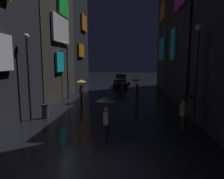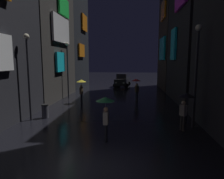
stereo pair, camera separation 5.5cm
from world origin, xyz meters
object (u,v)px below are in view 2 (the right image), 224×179
(streetlamp_right_near, at_px, (196,65))
(pedestrian_midstreet_centre_black, at_px, (186,101))
(streetlamp_left_far, at_px, (68,64))
(car_distant, at_px, (122,80))
(pedestrian_near_crossing_yellow, at_px, (81,85))
(pedestrian_far_right_red, at_px, (136,83))
(pedestrian_foreground_right_green, at_px, (106,107))
(trash_bin, at_px, (45,111))
(streetlamp_left_near, at_px, (28,67))

(streetlamp_right_near, bearing_deg, pedestrian_midstreet_centre_black, -133.09)
(streetlamp_left_far, xyz_separation_m, streetlamp_right_near, (10.00, -8.27, 0.06))
(pedestrian_midstreet_centre_black, xyz_separation_m, car_distant, (-4.26, 18.88, -0.74))
(car_distant, distance_m, streetlamp_right_near, 19.02)
(pedestrian_near_crossing_yellow, distance_m, car_distant, 12.55)
(pedestrian_far_right_red, bearing_deg, streetlamp_right_near, -67.73)
(pedestrian_foreground_right_green, height_order, trash_bin, pedestrian_foreground_right_green)
(trash_bin, bearing_deg, pedestrian_far_right_red, 46.20)
(pedestrian_near_crossing_yellow, relative_size, trash_bin, 2.28)
(pedestrian_near_crossing_yellow, bearing_deg, car_distant, 75.46)
(pedestrian_foreground_right_green, relative_size, streetlamp_left_far, 0.38)
(streetlamp_left_near, xyz_separation_m, streetlamp_left_far, (0.00, 7.81, 0.10))
(pedestrian_foreground_right_green, xyz_separation_m, pedestrian_near_crossing_yellow, (-3.29, 8.42, 0.00))
(pedestrian_foreground_right_green, bearing_deg, streetlamp_left_far, 116.19)
(pedestrian_far_right_red, bearing_deg, streetlamp_left_near, -134.36)
(pedestrian_far_right_red, height_order, streetlamp_left_far, streetlamp_left_far)
(streetlamp_left_far, bearing_deg, car_distant, 62.83)
(pedestrian_midstreet_centre_black, bearing_deg, streetlamp_right_near, 46.91)
(streetlamp_left_far, bearing_deg, pedestrian_midstreet_centre_black, -43.81)
(streetlamp_left_near, bearing_deg, pedestrian_near_crossing_yellow, 70.85)
(streetlamp_left_far, bearing_deg, pedestrian_near_crossing_yellow, -48.79)
(pedestrian_near_crossing_yellow, bearing_deg, streetlamp_right_near, -36.92)
(pedestrian_midstreet_centre_black, bearing_deg, pedestrian_foreground_right_green, -157.89)
(pedestrian_midstreet_centre_black, bearing_deg, car_distant, 102.72)
(streetlamp_left_near, bearing_deg, car_distant, 73.98)
(streetlamp_right_near, bearing_deg, streetlamp_left_far, 140.40)
(pedestrian_near_crossing_yellow, height_order, streetlamp_left_near, streetlamp_left_near)
(pedestrian_foreground_right_green, distance_m, pedestrian_near_crossing_yellow, 9.04)
(car_distant, xyz_separation_m, streetlamp_left_near, (-5.09, -17.72, 2.49))
(pedestrian_foreground_right_green, distance_m, pedestrian_far_right_red, 10.04)
(pedestrian_far_right_red, bearing_deg, trash_bin, -133.80)
(streetlamp_left_near, distance_m, streetlamp_right_near, 10.01)
(streetlamp_left_near, bearing_deg, pedestrian_foreground_right_green, -28.41)
(pedestrian_near_crossing_yellow, bearing_deg, streetlamp_left_far, 131.21)
(pedestrian_far_right_red, distance_m, pedestrian_near_crossing_yellow, 5.19)
(streetlamp_left_near, relative_size, trash_bin, 5.87)
(pedestrian_foreground_right_green, relative_size, streetlamp_left_near, 0.39)
(pedestrian_midstreet_centre_black, height_order, streetlamp_right_near, streetlamp_right_near)
(pedestrian_foreground_right_green, distance_m, car_distant, 20.57)
(pedestrian_midstreet_centre_black, distance_m, trash_bin, 8.90)
(pedestrian_foreground_right_green, bearing_deg, pedestrian_near_crossing_yellow, 111.35)
(streetlamp_left_near, bearing_deg, streetlamp_left_far, 90.00)
(pedestrian_near_crossing_yellow, height_order, trash_bin, pedestrian_near_crossing_yellow)
(trash_bin, bearing_deg, streetlamp_right_near, -6.45)
(streetlamp_right_near, height_order, trash_bin, streetlamp_right_near)
(pedestrian_far_right_red, distance_m, pedestrian_midstreet_centre_black, 8.58)
(streetlamp_left_far, distance_m, streetlamp_right_near, 12.98)
(pedestrian_far_right_red, height_order, streetlamp_left_near, streetlamp_left_near)
(pedestrian_foreground_right_green, height_order, car_distant, pedestrian_foreground_right_green)
(car_distant, bearing_deg, pedestrian_midstreet_centre_black, -77.28)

